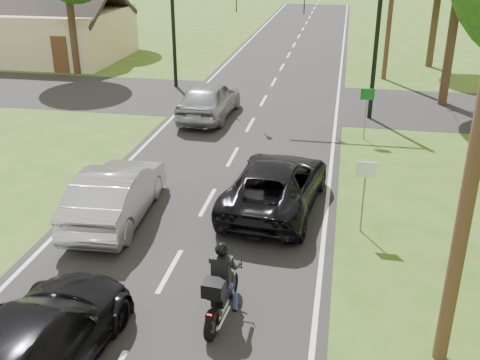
% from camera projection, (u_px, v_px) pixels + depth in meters
% --- Properties ---
extents(ground, '(140.00, 140.00, 0.00)m').
position_uv_depth(ground, '(170.00, 271.00, 14.02)').
color(ground, '#2B5117').
rests_on(ground, ground).
extents(road, '(8.00, 100.00, 0.01)m').
position_uv_depth(road, '(242.00, 140.00, 23.02)').
color(road, black).
rests_on(road, ground).
extents(cross_road, '(60.00, 7.00, 0.01)m').
position_uv_depth(cross_road, '(264.00, 101.00, 28.43)').
color(cross_road, black).
rests_on(cross_road, ground).
extents(motorcycle_rider, '(0.64, 2.17, 1.87)m').
position_uv_depth(motorcycle_rider, '(221.00, 290.00, 12.00)').
color(motorcycle_rider, black).
rests_on(motorcycle_rider, ground).
extents(dark_suv, '(3.06, 5.69, 1.52)m').
position_uv_depth(dark_suv, '(276.00, 184.00, 17.01)').
color(dark_suv, black).
rests_on(dark_suv, road).
extents(silver_sedan, '(1.99, 5.02, 1.63)m').
position_uv_depth(silver_sedan, '(116.00, 193.00, 16.31)').
color(silver_sedan, silver).
rests_on(silver_sedan, road).
extents(silver_suv, '(2.24, 5.14, 1.72)m').
position_uv_depth(silver_suv, '(209.00, 99.00, 25.46)').
color(silver_suv, '#919398').
rests_on(silver_suv, road).
extents(dark_car_behind, '(2.42, 5.33, 1.51)m').
position_uv_depth(dark_car_behind, '(34.00, 344.00, 10.38)').
color(dark_car_behind, black).
rests_on(dark_car_behind, road).
extents(traffic_signal, '(6.38, 0.44, 6.00)m').
position_uv_depth(traffic_signal, '(334.00, 25.00, 24.41)').
color(traffic_signal, black).
rests_on(traffic_signal, ground).
extents(signal_pole_far, '(0.20, 0.20, 6.00)m').
position_uv_depth(signal_pole_far, '(174.00, 31.00, 29.91)').
color(signal_pole_far, black).
rests_on(signal_pole_far, ground).
extents(sign_white, '(0.55, 0.07, 2.12)m').
position_uv_depth(sign_white, '(365.00, 180.00, 15.27)').
color(sign_white, slate).
rests_on(sign_white, ground).
extents(sign_green, '(0.55, 0.07, 2.12)m').
position_uv_depth(sign_green, '(367.00, 102.00, 22.44)').
color(sign_green, slate).
rests_on(sign_green, ground).
extents(house, '(10.20, 8.00, 4.84)m').
position_uv_depth(house, '(46.00, 32.00, 37.63)').
color(house, tan).
rests_on(house, ground).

